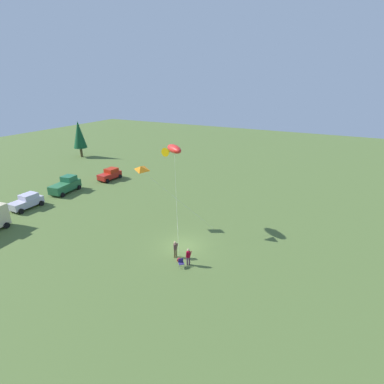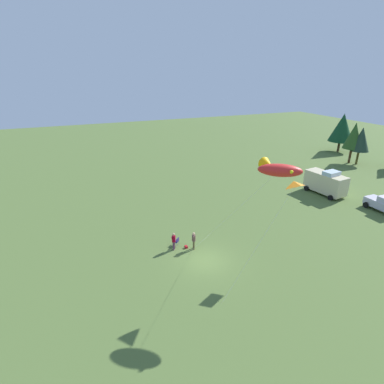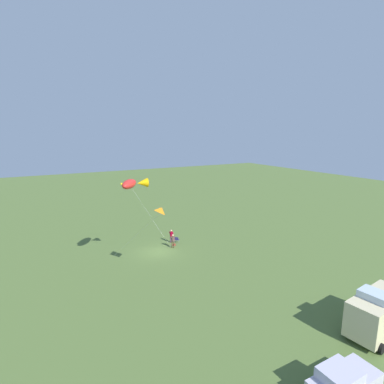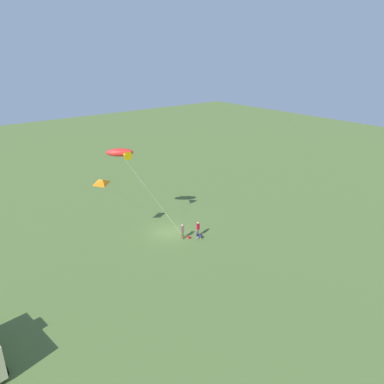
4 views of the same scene
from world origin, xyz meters
The scene contains 8 objects.
ground_plane centered at (0.00, 0.00, 0.00)m, with size 160.00×160.00×0.00m, color #4E6630.
person_kite_flyer centered at (-2.15, -0.25, 1.02)m, with size 0.57×0.42×1.74m.
folding_chair centered at (-3.31, -1.54, 0.49)m, with size 0.68×0.68×0.82m.
person_spectator centered at (-2.75, -2.00, 1.02)m, with size 0.52×0.53×1.74m.
backpack_on_grass centered at (-2.56, -0.85, 0.11)m, with size 0.32×0.22×0.22m, color #A6131B.
van_camper_beige centered at (-7.96, 21.37, 1.64)m, with size 5.62×3.12×3.34m.
kite_large_fish centered at (3.89, 3.44, 9.15)m, with size 7.53×5.51×9.62m.
kite_delta_orange centered at (2.17, 6.63, 6.97)m, with size 3.56×8.56×7.44m.
Camera 2 is at (19.92, -9.56, 15.44)m, focal length 28.00 mm.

